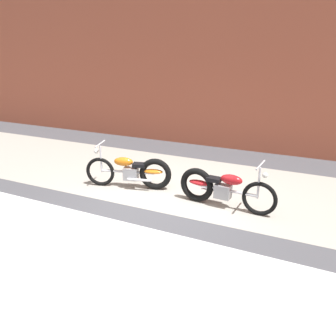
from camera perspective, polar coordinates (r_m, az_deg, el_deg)
name	(u,v)px	position (r m, az deg, el deg)	size (l,w,h in m)	color
ground_plane	(149,210)	(6.79, -3.23, -7.07)	(80.00, 80.00, 0.00)	#47474C
sidewalk_slab	(182,180)	(8.24, 2.45, -2.11)	(36.00, 3.50, 0.01)	#9E998E
brick_building_wall	(227,57)	(10.94, 9.91, 17.82)	(36.00, 0.50, 5.53)	brown
motorcycle_orange	(134,171)	(7.72, -5.72, -0.59)	(1.97, 0.76, 1.03)	black
motorcycle_red	(219,188)	(6.87, 8.61, -3.32)	(2.01, 0.58, 1.03)	black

